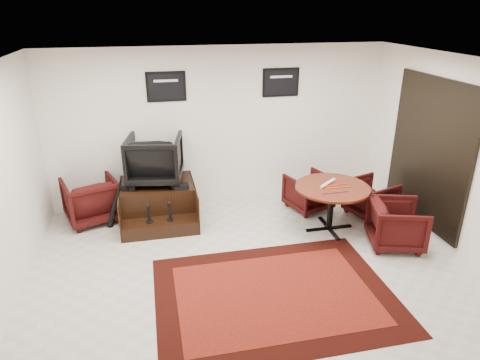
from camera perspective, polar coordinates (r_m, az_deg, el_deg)
name	(u,v)px	position (r m, az deg, el deg)	size (l,w,h in m)	color
ground	(253,273)	(6.03, 1.68, -12.25)	(6.00, 6.00, 0.00)	beige
room_shell	(283,145)	(5.44, 5.77, 4.73)	(6.02, 5.02, 2.81)	white
area_rug	(274,294)	(5.65, 4.62, -14.96)	(2.99, 2.24, 0.01)	black
shine_podium	(158,203)	(7.42, -10.82, -3.02)	(1.23, 1.27, 0.63)	black
shine_chair	(155,157)	(7.24, -11.31, 3.07)	(0.87, 0.81, 0.89)	black
shoes_pair	(131,185)	(7.21, -14.34, -0.66)	(0.30, 0.34, 0.11)	black
polish_kit	(181,186)	(7.03, -7.85, -0.85)	(0.24, 0.16, 0.08)	black
umbrella_black	(115,203)	(7.26, -16.33, -2.96)	(0.32, 0.12, 0.85)	black
umbrella_hooked	(116,200)	(7.43, -16.20, -2.59)	(0.30, 0.11, 0.79)	black
armchair_side	(90,198)	(7.61, -19.31, -2.23)	(0.81, 0.76, 0.83)	black
meeting_table	(332,192)	(6.93, 12.18, -1.54)	(1.17, 1.17, 0.76)	#441609
table_chair_back	(309,190)	(7.71, 9.13, -1.34)	(0.69, 0.65, 0.71)	black
table_chair_window	(371,196)	(7.72, 17.10, -2.08)	(0.69, 0.65, 0.71)	black
table_chair_corner	(397,222)	(6.87, 20.20, -5.33)	(0.75, 0.71, 0.78)	black
paper_roll	(328,183)	(6.94, 11.62, -0.42)	(0.05, 0.05, 0.42)	white
table_clutter	(336,188)	(6.83, 12.68, -1.05)	(0.57, 0.33, 0.01)	#DC440C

